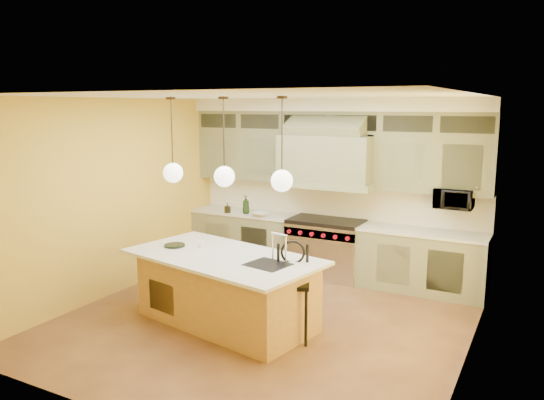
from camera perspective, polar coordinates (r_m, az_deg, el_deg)
The scene contains 18 objects.
floor at distance 7.12m, azimuth -0.99°, elevation -12.94°, with size 5.00×5.00×0.00m, color #57321D.
ceiling at distance 6.55m, azimuth -1.07°, elevation 11.10°, with size 5.00×5.00×0.00m, color white.
wall_back at distance 8.92m, azimuth 6.79°, elevation 1.41°, with size 5.00×5.00×0.00m, color gold.
wall_front at distance 4.72m, azimuth -16.02°, elevation -6.71°, with size 5.00×5.00×0.00m, color gold.
wall_left at distance 8.18m, azimuth -16.54°, elevation 0.28°, with size 5.00×5.00×0.00m, color gold.
wall_right at distance 5.92m, azimuth 20.69°, elevation -3.60°, with size 5.00×5.00×0.00m, color gold.
back_cabinetry at distance 8.68m, azimuth 6.14°, elevation 1.05°, with size 5.00×0.77×2.90m.
range at distance 8.79m, azimuth 5.81°, elevation -5.12°, with size 1.20×0.74×0.96m.
kitchen_island at distance 6.93m, azimuth -4.93°, elevation -9.43°, with size 2.71×1.78×1.35m.
counter_stool at distance 6.41m, azimuth 2.16°, elevation -9.09°, with size 0.54×0.54×1.19m.
microwave at distance 8.18m, azimuth 18.96°, elevation 0.15°, with size 0.54×0.37×0.30m, color black.
oil_bottle_a at distance 9.19m, azimuth -2.82°, elevation -0.51°, with size 0.12×0.12×0.31m, color black.
oil_bottle_b at distance 9.28m, azimuth -4.81°, elevation -0.87°, with size 0.08×0.08×0.17m, color black.
fruit_bowl at distance 8.96m, azimuth -1.28°, elevation -1.58°, with size 0.27×0.27×0.07m, color silver.
cup at distance 7.15m, azimuth -7.60°, elevation -4.78°, with size 0.09×0.09×0.08m, color white.
pendant_left at distance 7.06m, azimuth -10.60°, elevation 3.13°, with size 0.26×0.26×1.11m.
pendant_center at distance 6.60m, azimuth -5.15°, elevation 2.78°, with size 0.26×0.26×1.11m.
pendant_right at distance 6.20m, azimuth 1.07°, elevation 2.35°, with size 0.26×0.26×1.11m.
Camera 1 is at (3.18, -5.73, 2.78)m, focal length 35.00 mm.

